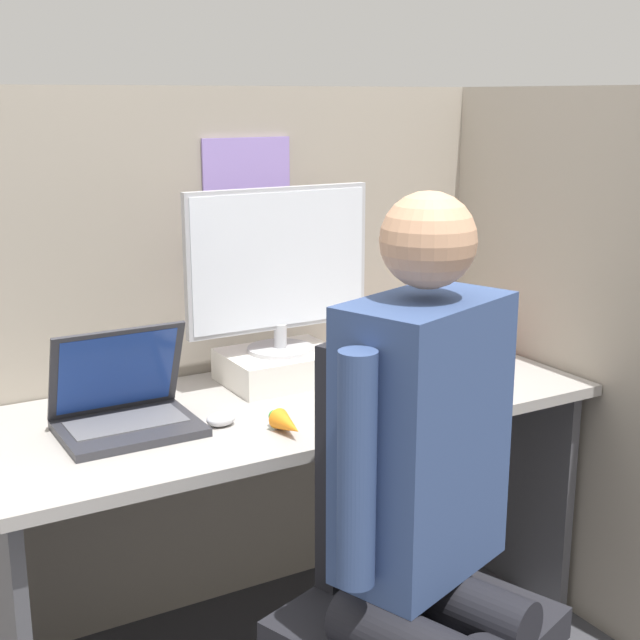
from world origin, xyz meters
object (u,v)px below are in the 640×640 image
object	(u,v)px
monitor	(279,266)
person	(429,491)
paper_box	(281,366)
office_chair	(404,567)
laptop	(125,410)
stapler	(484,348)
coffee_mug	(388,344)
carrot_toy	(287,424)

from	to	relation	value
monitor	person	distance (m)	0.90
paper_box	office_chair	size ratio (longest dim) A/B	0.31
person	paper_box	bearing A→B (deg)	81.57
laptop	person	xyz separation A→B (m)	(0.36, -0.70, -0.01)
monitor	person	world-z (taller)	person
stapler	coffee_mug	world-z (taller)	coffee_mug
stapler	person	xyz separation A→B (m)	(-0.76, -0.74, 0.01)
office_chair	stapler	bearing A→B (deg)	39.94
stapler	coffee_mug	size ratio (longest dim) A/B	1.59
paper_box	stapler	bearing A→B (deg)	-9.45
stapler	coffee_mug	xyz separation A→B (m)	(-0.25, 0.15, 0.01)
paper_box	monitor	bearing A→B (deg)	90.00
laptop	stapler	bearing A→B (deg)	1.84
stapler	person	distance (m)	1.06
person	carrot_toy	bearing A→B (deg)	95.71
laptop	stapler	distance (m)	1.13
coffee_mug	stapler	bearing A→B (deg)	-30.05
stapler	office_chair	xyz separation A→B (m)	(-0.71, -0.59, -0.24)
stapler	carrot_toy	size ratio (longest dim) A/B	1.10
monitor	stapler	xyz separation A→B (m)	(0.64, -0.11, -0.29)
paper_box	monitor	xyz separation A→B (m)	(0.00, 0.00, 0.28)
monitor	carrot_toy	bearing A→B (deg)	-115.24
laptop	coffee_mug	size ratio (longest dim) A/B	3.71
monitor	carrot_toy	size ratio (longest dim) A/B	4.31
office_chair	monitor	bearing A→B (deg)	84.00
laptop	person	bearing A→B (deg)	-62.68
laptop	stapler	size ratio (longest dim) A/B	2.33
office_chair	coffee_mug	size ratio (longest dim) A/B	11.79
paper_box	person	distance (m)	0.85
paper_box	office_chair	xyz separation A→B (m)	(-0.07, -0.70, -0.25)
person	office_chair	bearing A→B (deg)	70.47
stapler	carrot_toy	xyz separation A→B (m)	(-0.81, -0.26, -0.00)
monitor	carrot_toy	xyz separation A→B (m)	(-0.17, -0.37, -0.30)
monitor	stapler	distance (m)	0.71
monitor	paper_box	bearing A→B (deg)	-90.00
laptop	carrot_toy	bearing A→B (deg)	-35.25
monitor	person	xyz separation A→B (m)	(-0.13, -0.85, -0.28)
laptop	stapler	xyz separation A→B (m)	(1.12, 0.04, -0.02)
laptop	office_chair	xyz separation A→B (m)	(0.41, -0.56, -0.26)
paper_box	person	size ratio (longest dim) A/B	0.23
carrot_toy	paper_box	bearing A→B (deg)	64.58
carrot_toy	person	world-z (taller)	person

